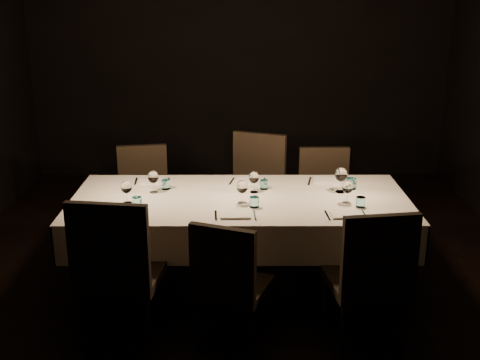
{
  "coord_description": "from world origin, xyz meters",
  "views": [
    {
      "loc": [
        -0.01,
        -4.24,
        2.28
      ],
      "look_at": [
        0.0,
        0.0,
        0.9
      ],
      "focal_mm": 45.0,
      "sensor_mm": 36.0,
      "label": 1
    }
  ],
  "objects_px": {
    "chair_near_right": "(371,275)",
    "chair_far_right": "(325,195)",
    "chair_far_left": "(144,192)",
    "chair_near_left": "(117,268)",
    "chair_far_center": "(255,187)",
    "dining_table": "(240,207)",
    "chair_near_center": "(229,279)"
  },
  "relations": [
    {
      "from": "chair_near_right",
      "to": "chair_far_right",
      "type": "relative_size",
      "value": 1.08
    },
    {
      "from": "chair_near_right",
      "to": "chair_far_left",
      "type": "distance_m",
      "value": 2.38
    },
    {
      "from": "chair_near_left",
      "to": "chair_far_right",
      "type": "height_order",
      "value": "chair_near_left"
    },
    {
      "from": "chair_far_left",
      "to": "chair_far_center",
      "type": "distance_m",
      "value": 1.0
    },
    {
      "from": "dining_table",
      "to": "chair_near_right",
      "type": "relative_size",
      "value": 2.54
    },
    {
      "from": "dining_table",
      "to": "chair_near_center",
      "type": "distance_m",
      "value": 0.83
    },
    {
      "from": "chair_near_right",
      "to": "chair_far_center",
      "type": "xyz_separation_m",
      "value": [
        -0.69,
        1.68,
        0.02
      ]
    },
    {
      "from": "chair_near_left",
      "to": "chair_far_right",
      "type": "relative_size",
      "value": 1.15
    },
    {
      "from": "dining_table",
      "to": "chair_far_left",
      "type": "distance_m",
      "value": 1.22
    },
    {
      "from": "chair_near_left",
      "to": "chair_far_left",
      "type": "distance_m",
      "value": 1.64
    },
    {
      "from": "chair_far_left",
      "to": "chair_far_right",
      "type": "bearing_deg",
      "value": -12.01
    },
    {
      "from": "chair_near_left",
      "to": "chair_far_center",
      "type": "distance_m",
      "value": 1.88
    },
    {
      "from": "chair_far_right",
      "to": "dining_table",
      "type": "bearing_deg",
      "value": -135.9
    },
    {
      "from": "chair_far_left",
      "to": "chair_far_right",
      "type": "distance_m",
      "value": 1.61
    },
    {
      "from": "chair_far_right",
      "to": "chair_far_left",
      "type": "bearing_deg",
      "value": 175.56
    },
    {
      "from": "chair_near_right",
      "to": "chair_far_right",
      "type": "height_order",
      "value": "chair_near_right"
    },
    {
      "from": "dining_table",
      "to": "chair_near_left",
      "type": "bearing_deg",
      "value": -134.66
    },
    {
      "from": "chair_near_center",
      "to": "chair_far_right",
      "type": "distance_m",
      "value": 1.77
    },
    {
      "from": "chair_far_right",
      "to": "chair_near_left",
      "type": "bearing_deg",
      "value": -135.88
    },
    {
      "from": "chair_far_left",
      "to": "chair_far_center",
      "type": "xyz_separation_m",
      "value": [
        0.99,
        0.0,
        0.05
      ]
    },
    {
      "from": "chair_far_right",
      "to": "chair_near_center",
      "type": "bearing_deg",
      "value": -118.95
    },
    {
      "from": "chair_far_center",
      "to": "chair_near_left",
      "type": "bearing_deg",
      "value": -98.28
    },
    {
      "from": "chair_near_right",
      "to": "chair_far_right",
      "type": "distance_m",
      "value": 1.59
    },
    {
      "from": "dining_table",
      "to": "chair_near_left",
      "type": "xyz_separation_m",
      "value": [
        -0.78,
        -0.79,
        -0.11
      ]
    },
    {
      "from": "chair_near_left",
      "to": "chair_far_center",
      "type": "relative_size",
      "value": 1.03
    },
    {
      "from": "chair_far_left",
      "to": "chair_far_center",
      "type": "bearing_deg",
      "value": -8.58
    },
    {
      "from": "chair_near_center",
      "to": "chair_near_right",
      "type": "bearing_deg",
      "value": -160.34
    },
    {
      "from": "dining_table",
      "to": "chair_near_center",
      "type": "relative_size",
      "value": 2.82
    },
    {
      "from": "chair_far_left",
      "to": "chair_far_right",
      "type": "relative_size",
      "value": 1.0
    },
    {
      "from": "dining_table",
      "to": "chair_near_center",
      "type": "xyz_separation_m",
      "value": [
        -0.07,
        -0.81,
        -0.19
      ]
    },
    {
      "from": "chair_near_right",
      "to": "chair_far_right",
      "type": "xyz_separation_m",
      "value": [
        -0.07,
        1.59,
        -0.03
      ]
    },
    {
      "from": "chair_far_center",
      "to": "dining_table",
      "type": "bearing_deg",
      "value": -78.03
    }
  ]
}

